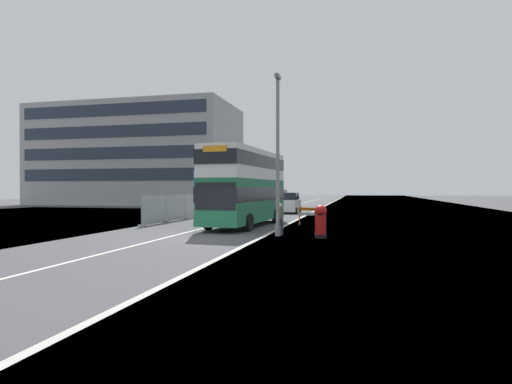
{
  "coord_description": "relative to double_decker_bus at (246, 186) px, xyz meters",
  "views": [
    {
      "loc": [
        7.14,
        -19.2,
        2.39
      ],
      "look_at": [
        1.24,
        4.9,
        2.2
      ],
      "focal_mm": 29.86,
      "sensor_mm": 36.0,
      "label": 1
    }
  ],
  "objects": [
    {
      "name": "ground",
      "position": [
        0.52,
        -6.97,
        -2.62
      ],
      "size": [
        140.0,
        280.0,
        0.1
      ],
      "color": "#424244"
    },
    {
      "name": "backdrop_office_block",
      "position": [
        -26.74,
        33.99,
        4.96
      ],
      "size": [
        30.21,
        15.04,
        15.05
      ],
      "color": "#9EA0A3",
      "rests_on": "ground"
    },
    {
      "name": "roadworks_barrier",
      "position": [
        3.87,
        1.59,
        -1.86
      ],
      "size": [
        1.44,
        0.52,
        1.16
      ],
      "color": "orange",
      "rests_on": "ground"
    },
    {
      "name": "car_receding_mid",
      "position": [
        -4.13,
        21.68,
        -1.58
      ],
      "size": [
        1.97,
        4.0,
        2.11
      ],
      "color": "silver",
      "rests_on": "ground"
    },
    {
      "name": "bare_tree_far_verge_mid",
      "position": [
        -15.15,
        30.1,
        -0.25
      ],
      "size": [
        2.82,
        2.22,
        4.83
      ],
      "color": "#4C3D2D",
      "rests_on": "ground"
    },
    {
      "name": "pedestrian_at_kerb",
      "position": [
        3.09,
        -4.67,
        -1.75
      ],
      "size": [
        0.34,
        0.34,
        1.64
      ],
      "color": "#2D3342",
      "rests_on": "ground"
    },
    {
      "name": "bare_tree_far_verge_near",
      "position": [
        -13.17,
        34.07,
        -0.38
      ],
      "size": [
        2.36,
        3.42,
        4.39
      ],
      "color": "#4C3D2D",
      "rests_on": "ground"
    },
    {
      "name": "double_decker_bus",
      "position": [
        0.0,
        0.0,
        0.0
      ],
      "size": [
        3.2,
        10.38,
        4.83
      ],
      "color": "#1E6B47",
      "rests_on": "ground"
    },
    {
      "name": "lamppost_foreground",
      "position": [
        3.05,
        -5.14,
        1.28
      ],
      "size": [
        0.29,
        0.7,
        8.15
      ],
      "color": "gray",
      "rests_on": "ground"
    },
    {
      "name": "car_receding_far",
      "position": [
        -3.52,
        30.76,
        -1.52
      ],
      "size": [
        1.93,
        4.22,
        2.24
      ],
      "color": "navy",
      "rests_on": "ground"
    },
    {
      "name": "red_pillar_postbox",
      "position": [
        5.24,
        -5.55,
        -1.69
      ],
      "size": [
        0.6,
        0.6,
        1.6
      ],
      "color": "black",
      "rests_on": "ground"
    },
    {
      "name": "car_oncoming_near",
      "position": [
        0.27,
        15.28,
        -1.62
      ],
      "size": [
        2.05,
        4.33,
        2.01
      ],
      "color": "silver",
      "rests_on": "ground"
    },
    {
      "name": "construction_site_fence",
      "position": [
        -6.21,
        9.77,
        -1.62
      ],
      "size": [
        0.44,
        24.0,
        1.98
      ],
      "color": "#A8AAAD",
      "rests_on": "ground"
    }
  ]
}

